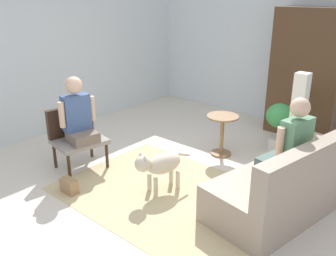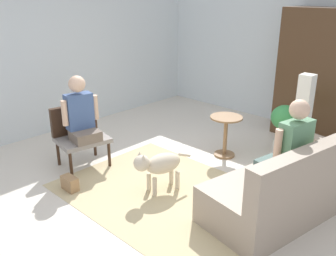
{
  "view_description": "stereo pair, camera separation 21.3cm",
  "coord_description": "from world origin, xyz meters",
  "px_view_note": "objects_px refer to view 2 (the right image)",
  "views": [
    {
      "loc": [
        2.69,
        -3.2,
        2.37
      ],
      "look_at": [
        -0.08,
        -0.0,
        0.79
      ],
      "focal_mm": 39.3,
      "sensor_mm": 36.0,
      "label": 1
    },
    {
      "loc": [
        2.85,
        -3.06,
        2.37
      ],
      "look_at": [
        -0.08,
        -0.0,
        0.79
      ],
      "focal_mm": 39.3,
      "sensor_mm": 36.0,
      "label": 2
    }
  ],
  "objects_px": {
    "armchair": "(79,131)",
    "handbag": "(70,183)",
    "round_end_table": "(226,132)",
    "person_on_armchair": "(81,113)",
    "armoire_cabinet": "(316,75)",
    "column_lamp": "(302,122)",
    "person_on_couch": "(290,147)",
    "potted_plant": "(284,124)",
    "couch": "(291,187)",
    "dog": "(159,164)"
  },
  "relations": [
    {
      "from": "person_on_couch",
      "to": "round_end_table",
      "type": "distance_m",
      "value": 1.62
    },
    {
      "from": "armchair",
      "to": "person_on_armchair",
      "type": "bearing_deg",
      "value": -10.13
    },
    {
      "from": "couch",
      "to": "person_on_armchair",
      "type": "bearing_deg",
      "value": -160.67
    },
    {
      "from": "person_on_couch",
      "to": "column_lamp",
      "type": "xyz_separation_m",
      "value": [
        -0.42,
        1.22,
        -0.13
      ]
    },
    {
      "from": "armoire_cabinet",
      "to": "handbag",
      "type": "xyz_separation_m",
      "value": [
        -1.36,
        -3.88,
        -0.97
      ]
    },
    {
      "from": "armchair",
      "to": "handbag",
      "type": "xyz_separation_m",
      "value": [
        0.57,
        -0.54,
        -0.41
      ]
    },
    {
      "from": "potted_plant",
      "to": "armoire_cabinet",
      "type": "distance_m",
      "value": 1.17
    },
    {
      "from": "person_on_couch",
      "to": "couch",
      "type": "bearing_deg",
      "value": 18.91
    },
    {
      "from": "round_end_table",
      "to": "handbag",
      "type": "xyz_separation_m",
      "value": [
        -0.8,
        -2.21,
        -0.3
      ]
    },
    {
      "from": "person_on_armchair",
      "to": "potted_plant",
      "type": "height_order",
      "value": "person_on_armchair"
    },
    {
      "from": "armchair",
      "to": "column_lamp",
      "type": "relative_size",
      "value": 0.64
    },
    {
      "from": "couch",
      "to": "armchair",
      "type": "bearing_deg",
      "value": -161.95
    },
    {
      "from": "dog",
      "to": "armoire_cabinet",
      "type": "distance_m",
      "value": 3.23
    },
    {
      "from": "person_on_couch",
      "to": "person_on_armchair",
      "type": "xyz_separation_m",
      "value": [
        -2.6,
        -0.91,
        0.01
      ]
    },
    {
      "from": "round_end_table",
      "to": "armoire_cabinet",
      "type": "height_order",
      "value": "armoire_cabinet"
    },
    {
      "from": "round_end_table",
      "to": "column_lamp",
      "type": "xyz_separation_m",
      "value": [
        0.95,
        0.45,
        0.27
      ]
    },
    {
      "from": "handbag",
      "to": "potted_plant",
      "type": "bearing_deg",
      "value": 63.95
    },
    {
      "from": "armchair",
      "to": "round_end_table",
      "type": "bearing_deg",
      "value": 50.63
    },
    {
      "from": "dog",
      "to": "handbag",
      "type": "distance_m",
      "value": 1.16
    },
    {
      "from": "round_end_table",
      "to": "person_on_armchair",
      "type": "bearing_deg",
      "value": -126.19
    },
    {
      "from": "round_end_table",
      "to": "dog",
      "type": "height_order",
      "value": "round_end_table"
    },
    {
      "from": "round_end_table",
      "to": "armoire_cabinet",
      "type": "distance_m",
      "value": 1.89
    },
    {
      "from": "person_on_armchair",
      "to": "dog",
      "type": "height_order",
      "value": "person_on_armchair"
    },
    {
      "from": "person_on_couch",
      "to": "handbag",
      "type": "distance_m",
      "value": 2.69
    },
    {
      "from": "column_lamp",
      "to": "armchair",
      "type": "bearing_deg",
      "value": -137.66
    },
    {
      "from": "armchair",
      "to": "handbag",
      "type": "bearing_deg",
      "value": -43.66
    },
    {
      "from": "person_on_couch",
      "to": "round_end_table",
      "type": "height_order",
      "value": "person_on_couch"
    },
    {
      "from": "armchair",
      "to": "handbag",
      "type": "height_order",
      "value": "armchair"
    },
    {
      "from": "dog",
      "to": "potted_plant",
      "type": "distance_m",
      "value": 2.17
    },
    {
      "from": "person_on_armchair",
      "to": "person_on_couch",
      "type": "bearing_deg",
      "value": 19.34
    },
    {
      "from": "potted_plant",
      "to": "handbag",
      "type": "relative_size",
      "value": 3.31
    },
    {
      "from": "round_end_table",
      "to": "armchair",
      "type": "bearing_deg",
      "value": -129.37
    },
    {
      "from": "person_on_couch",
      "to": "potted_plant",
      "type": "relative_size",
      "value": 1.15
    },
    {
      "from": "round_end_table",
      "to": "armoire_cabinet",
      "type": "xyz_separation_m",
      "value": [
        0.56,
        1.67,
        0.67
      ]
    },
    {
      "from": "armoire_cabinet",
      "to": "handbag",
      "type": "distance_m",
      "value": 4.22
    },
    {
      "from": "couch",
      "to": "person_on_couch",
      "type": "height_order",
      "value": "person_on_couch"
    },
    {
      "from": "person_on_armchair",
      "to": "handbag",
      "type": "bearing_deg",
      "value": -49.87
    },
    {
      "from": "person_on_armchair",
      "to": "armoire_cabinet",
      "type": "height_order",
      "value": "armoire_cabinet"
    },
    {
      "from": "round_end_table",
      "to": "column_lamp",
      "type": "relative_size",
      "value": 0.47
    },
    {
      "from": "person_on_couch",
      "to": "handbag",
      "type": "bearing_deg",
      "value": -146.49
    },
    {
      "from": "person_on_armchair",
      "to": "couch",
      "type": "bearing_deg",
      "value": 19.33
    },
    {
      "from": "round_end_table",
      "to": "armoire_cabinet",
      "type": "relative_size",
      "value": 0.29
    },
    {
      "from": "column_lamp",
      "to": "armoire_cabinet",
      "type": "bearing_deg",
      "value": 107.45
    },
    {
      "from": "dog",
      "to": "handbag",
      "type": "bearing_deg",
      "value": -136.74
    },
    {
      "from": "potted_plant",
      "to": "person_on_armchair",
      "type": "bearing_deg",
      "value": -128.12
    },
    {
      "from": "person_on_armchair",
      "to": "handbag",
      "type": "relative_size",
      "value": 3.74
    },
    {
      "from": "armchair",
      "to": "person_on_couch",
      "type": "relative_size",
      "value": 0.94
    },
    {
      "from": "potted_plant",
      "to": "armoire_cabinet",
      "type": "xyz_separation_m",
      "value": [
        -0.04,
        1.02,
        0.58
      ]
    },
    {
      "from": "potted_plant",
      "to": "column_lamp",
      "type": "relative_size",
      "value": 0.59
    },
    {
      "from": "round_end_table",
      "to": "handbag",
      "type": "distance_m",
      "value": 2.36
    }
  ]
}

